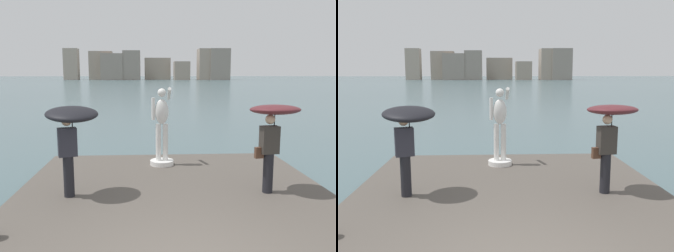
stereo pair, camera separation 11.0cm
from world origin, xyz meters
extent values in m
plane|color=#4C666B|center=(0.00, 40.00, 0.00)|extent=(400.00, 400.00, 0.00)
cube|color=#564F47|center=(0.00, 1.93, 0.20)|extent=(6.96, 9.85, 0.40)
cylinder|color=white|center=(-0.16, 5.59, 0.47)|extent=(0.67, 0.67, 0.13)
cylinder|color=white|center=(-0.26, 5.59, 1.06)|extent=(0.15, 0.15, 1.05)
cylinder|color=white|center=(-0.06, 5.59, 1.06)|extent=(0.15, 0.15, 1.05)
ellipsoid|color=white|center=(-0.16, 5.59, 1.93)|extent=(0.38, 0.26, 0.70)
sphere|color=white|center=(-0.16, 5.59, 2.46)|extent=(0.24, 0.24, 0.24)
cylinder|color=white|center=(-0.40, 5.59, 2.01)|extent=(0.10, 0.10, 0.62)
cylinder|color=white|center=(0.06, 5.86, 2.41)|extent=(0.10, 0.59, 0.40)
cylinder|color=black|center=(-2.24, 3.10, 0.84)|extent=(0.22, 0.22, 0.88)
cube|color=#2D2D38|center=(-2.24, 3.10, 1.58)|extent=(0.44, 0.35, 0.60)
sphere|color=tan|center=(-2.24, 3.10, 2.02)|extent=(0.21, 0.21, 0.21)
cylinder|color=#262626|center=(-2.14, 3.18, 1.86)|extent=(0.02, 0.02, 0.47)
ellipsoid|color=black|center=(-2.14, 3.18, 2.16)|extent=(1.39, 1.41, 0.39)
cylinder|color=black|center=(2.06, 3.11, 0.84)|extent=(0.22, 0.22, 0.88)
cube|color=#38332D|center=(2.06, 3.11, 1.58)|extent=(0.41, 0.29, 0.60)
sphere|color=beige|center=(2.06, 3.11, 2.02)|extent=(0.21, 0.21, 0.21)
cylinder|color=#262626|center=(2.18, 3.17, 1.90)|extent=(0.02, 0.02, 0.54)
ellipsoid|color=#5B2328|center=(2.18, 3.17, 2.23)|extent=(1.21, 1.22, 0.26)
cube|color=#513323|center=(1.84, 3.10, 1.30)|extent=(0.19, 0.12, 0.24)
cube|color=#A89989|center=(-29.27, 135.14, 5.87)|extent=(5.37, 4.53, 11.74)
cube|color=gray|center=(-18.13, 135.06, 5.35)|extent=(8.60, 5.20, 10.70)
cube|color=gray|center=(-13.46, 130.05, 4.84)|extent=(8.05, 4.33, 9.67)
cube|color=gray|center=(-6.28, 131.30, 5.37)|extent=(6.43, 6.12, 10.75)
cube|color=gray|center=(3.54, 136.03, 4.14)|extent=(9.93, 5.88, 8.28)
cube|color=gray|center=(12.46, 130.25, 3.39)|extent=(5.77, 6.53, 6.78)
cube|color=gray|center=(20.87, 130.75, 5.74)|extent=(4.38, 7.78, 11.48)
cube|color=gray|center=(26.41, 129.06, 5.75)|extent=(7.34, 5.88, 11.50)
camera|label=1|loc=(-0.57, -4.30, 3.03)|focal=38.08mm
camera|label=2|loc=(-0.46, -4.30, 3.03)|focal=38.08mm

